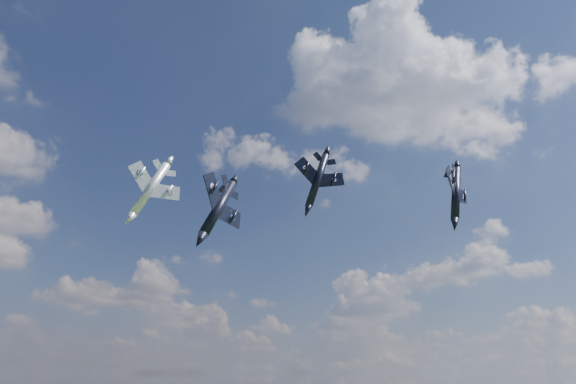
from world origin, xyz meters
TOP-DOWN VIEW (x-y plane):
  - jet_lead_navy at (-6.24, 20.63)m, footprint 15.76×18.46m
  - jet_right_navy at (23.24, -0.17)m, footprint 12.93×15.23m
  - jet_high_navy at (13.19, 20.28)m, footprint 15.13×16.85m
  - jet_left_silver at (-14.38, 26.80)m, footprint 12.18×14.80m

SIDE VIEW (x-z plane):
  - jet_lead_navy at x=-6.24m, z-range 74.30..83.24m
  - jet_left_silver at x=-14.38m, z-range 78.32..85.05m
  - jet_right_navy at x=23.24m, z-range 78.90..84.64m
  - jet_high_navy at x=13.19m, z-range 84.35..90.23m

